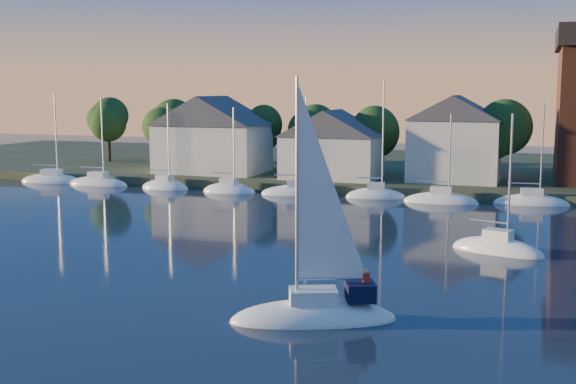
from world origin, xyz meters
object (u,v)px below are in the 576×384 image
at_px(hero_sailboat, 316,310).
at_px(clubhouse_centre, 332,143).
at_px(clubhouse_east, 455,137).
at_px(clubhouse_west, 213,133).
at_px(drifting_sailboat_right, 497,251).

bearing_deg(hero_sailboat, clubhouse_centre, -97.79).
bearing_deg(clubhouse_centre, clubhouse_east, 8.13).
bearing_deg(clubhouse_west, clubhouse_east, 1.91).
bearing_deg(clubhouse_east, clubhouse_west, -178.09).
height_order(clubhouse_centre, hero_sailboat, hero_sailboat).
bearing_deg(clubhouse_centre, clubhouse_west, 176.42).
height_order(clubhouse_west, drifting_sailboat_right, clubhouse_west).
distance_m(clubhouse_east, hero_sailboat, 51.46).
relative_size(hero_sailboat, drifting_sailboat_right, 1.21).
xyz_separation_m(clubhouse_centre, hero_sailboat, (12.86, -49.16, -4.57)).
height_order(clubhouse_east, hero_sailboat, hero_sailboat).
bearing_deg(clubhouse_west, clubhouse_centre, -3.58).
xyz_separation_m(clubhouse_east, drifting_sailboat_right, (6.57, -32.36, -5.90)).
height_order(clubhouse_west, clubhouse_centre, clubhouse_west).
distance_m(clubhouse_west, drifting_sailboat_right, 48.53).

